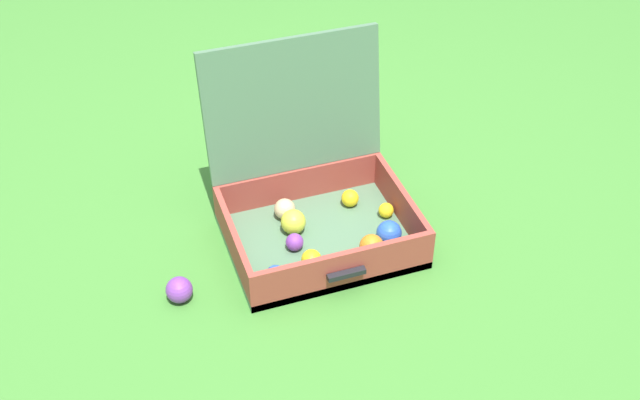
# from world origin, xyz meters

# --- Properties ---
(ground_plane) EXTENTS (16.00, 16.00, 0.00)m
(ground_plane) POSITION_xyz_m (0.00, 0.00, 0.00)
(ground_plane) COLOR #3D7A2D
(open_suitcase) EXTENTS (0.54, 0.51, 0.55)m
(open_suitcase) POSITION_xyz_m (0.06, 0.01, 0.12)
(open_suitcase) COLOR #4C7051
(open_suitcase) RESTS_ON ground
(stray_ball_on_grass) EXTENTS (0.07, 0.07, 0.07)m
(stray_ball_on_grass) POSITION_xyz_m (-0.38, -0.14, 0.04)
(stray_ball_on_grass) COLOR purple
(stray_ball_on_grass) RESTS_ON ground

